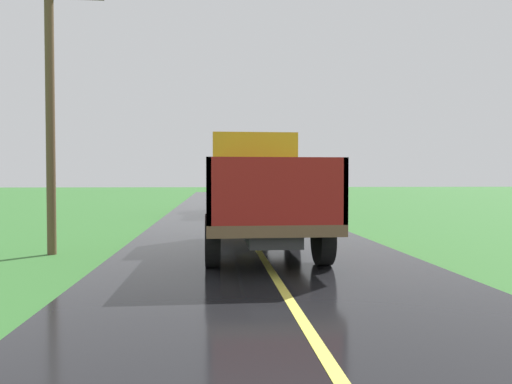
% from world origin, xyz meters
% --- Properties ---
extents(banana_truck_near, '(2.38, 5.82, 2.80)m').
position_xyz_m(banana_truck_near, '(0.02, 12.39, 1.48)').
color(banana_truck_near, '#2D2D30').
rests_on(banana_truck_near, road_surface).
extents(banana_truck_far, '(2.38, 5.81, 2.80)m').
position_xyz_m(banana_truck_far, '(0.14, 24.39, 1.47)').
color(banana_truck_far, '#2D2D30').
rests_on(banana_truck_far, road_surface).
extents(utility_pole_roadside, '(2.42, 0.20, 6.28)m').
position_xyz_m(utility_pole_roadside, '(-4.72, 12.20, 3.47)').
color(utility_pole_roadside, brown).
rests_on(utility_pole_roadside, ground).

